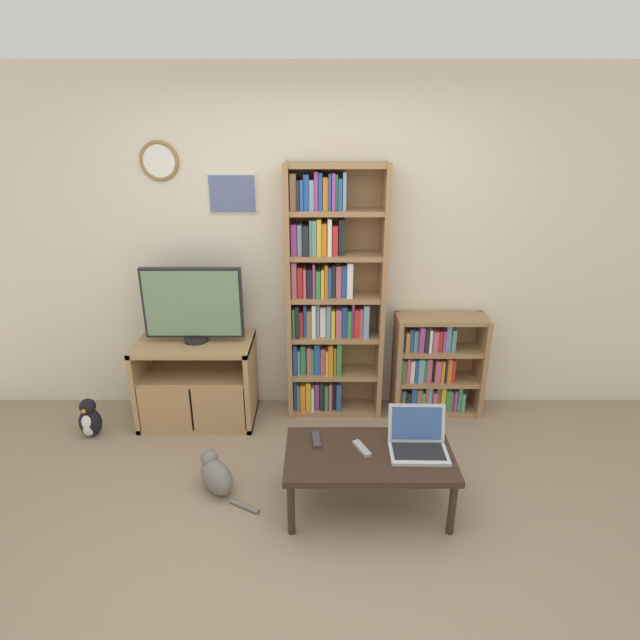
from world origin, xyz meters
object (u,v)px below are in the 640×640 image
Objects in this scene: tv_stand at (198,381)px; bookshelf_tall at (330,298)px; television at (194,305)px; cat at (217,474)px; coffee_table at (370,458)px; penguin_figurine at (91,419)px; laptop at (419,440)px; remote_near_laptop at (317,440)px; bookshelf_short at (434,367)px; remote_far_from_laptop at (363,448)px.

bookshelf_tall reaches higher than tv_stand.
television is 1.23m from cat.
bookshelf_tall is 1.32m from coffee_table.
tv_stand reaches higher than penguin_figurine.
cat is 1.22m from penguin_figurine.
laptop is 2.09× the size of remote_near_laptop.
coffee_table is 6.04× the size of remote_near_laptop.
bookshelf_short is 2.68× the size of penguin_figurine.
tv_stand is 1.19× the size of television.
cat is (-0.95, 0.14, -0.22)m from coffee_table.
television is 2.40× the size of penguin_figurine.
tv_stand is at bearing 69.41° from cat.
remote_near_laptop is (0.91, -0.89, -0.56)m from television.
bookshelf_short reaches higher than remote_near_laptop.
tv_stand is 1.94× the size of cat.
bookshelf_short is 1.15m from laptop.
coffee_table is (1.24, -0.98, 0.01)m from tv_stand.
cat is (-0.91, 0.11, -0.28)m from remote_far_from_laptop.
television is at bearing -176.09° from bookshelf_short.
bookshelf_tall is 11.93× the size of remote_near_laptop.
coffee_table is at bearing -172.40° from laptop.
television is at bearing 67.91° from cat.
penguin_figurine is at bearing 154.62° from remote_near_laptop.
laptop is at bearing -17.27° from penguin_figurine.
coffee_table is at bearing -118.44° from bookshelf_short.
bookshelf_tall reaches higher than bookshelf_short.
laptop is at bearing -23.81° from remote_far_from_laptop.
laptop reaches higher than coffee_table.
laptop reaches higher than remote_near_laptop.
laptop is (-0.33, -1.10, 0.06)m from bookshelf_short.
penguin_figurine is at bearing 159.61° from coffee_table.
tv_stand reaches higher than cat.
penguin_figurine is (-2.29, 0.71, -0.30)m from laptop.
laptop is 2.09× the size of remote_far_from_laptop.
bookshelf_short is 1.29m from coffee_table.
bookshelf_short reaches higher than tv_stand.
laptop is (1.53, -0.95, 0.11)m from tv_stand.
tv_stand is 1.53m from remote_far_from_laptop.
bookshelf_tall is 2.00m from penguin_figurine.
remote_near_laptop reaches higher than penguin_figurine.
coffee_table is at bearing -20.39° from penguin_figurine.
tv_stand is 5.33× the size of remote_near_laptop.
remote_far_from_laptop reaches higher than penguin_figurine.
bookshelf_short is at bearing 74.54° from laptop.
remote_far_from_laptop is (0.18, -1.11, -0.57)m from bookshelf_tall.
cat is at bearing -29.77° from penguin_figurine.
coffee_table is 2.88× the size of laptop.
bookshelf_tall is 11.89× the size of remote_far_from_laptop.
television is 1.93m from bookshelf_short.
cat is at bearing -70.87° from tv_stand.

